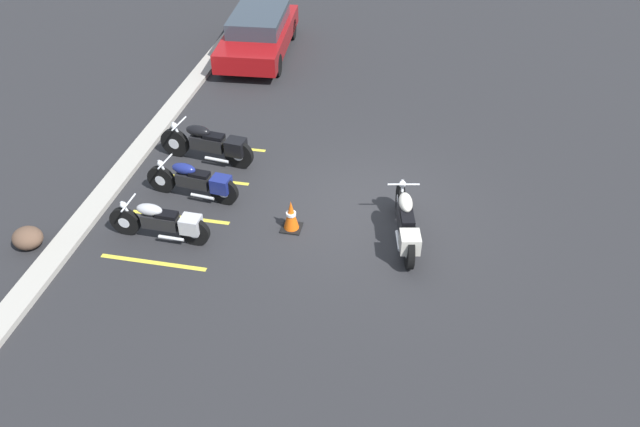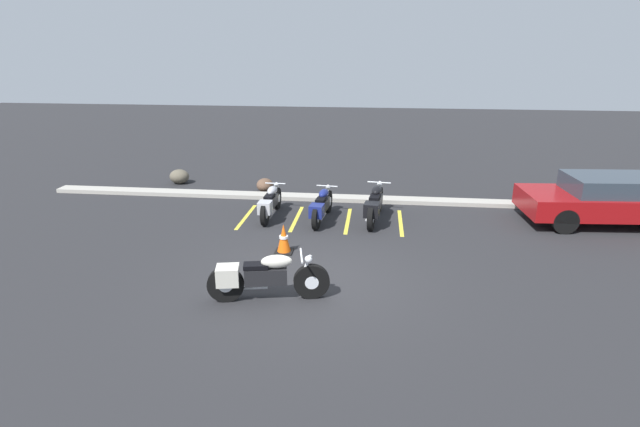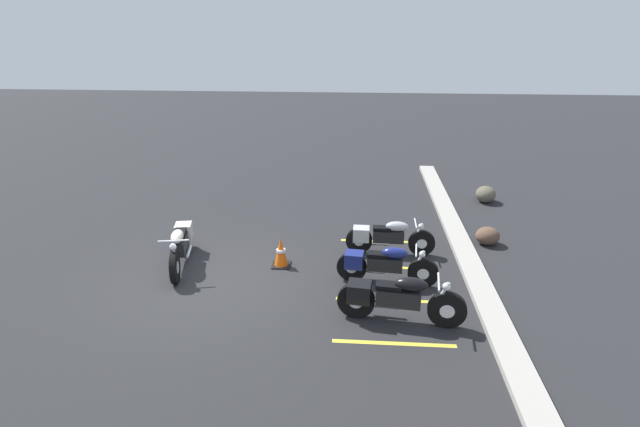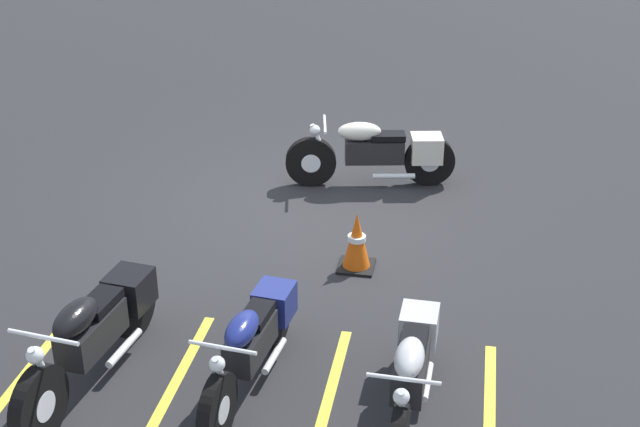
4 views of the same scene
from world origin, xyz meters
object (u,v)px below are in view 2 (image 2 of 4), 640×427
motorcycle_cream_featured (262,277)px  car_red (609,199)px  traffic_cone (284,239)px  landscape_rock_0 (265,185)px  parked_bike_0 (270,203)px  landscape_rock_1 (179,176)px  parked_bike_2 (375,204)px  parked_bike_1 (322,206)px

motorcycle_cream_featured → car_red: 9.60m
traffic_cone → landscape_rock_0: bearing=107.4°
motorcycle_cream_featured → parked_bike_0: (-0.83, 4.60, -0.04)m
landscape_rock_1 → traffic_cone: size_ratio=0.99×
parked_bike_2 → landscape_rock_0: 4.35m
traffic_cone → motorcycle_cream_featured: bearing=-89.3°
motorcycle_cream_featured → traffic_cone: 2.26m
car_red → landscape_rock_0: car_red is taller
car_red → landscape_rock_0: (-9.64, 1.94, -0.46)m
parked_bike_1 → parked_bike_0: bearing=90.5°
parked_bike_1 → landscape_rock_0: 3.42m
parked_bike_0 → landscape_rock_0: (-0.72, 2.51, -0.21)m
car_red → landscape_rock_1: car_red is taller
parked_bike_1 → landscape_rock_0: bearing=45.2°
parked_bike_1 → traffic_cone: 2.28m
motorcycle_cream_featured → parked_bike_0: motorcycle_cream_featured is taller
car_red → traffic_cone: (-8.11, -2.91, -0.36)m
parked_bike_0 → car_red: (8.92, 0.57, 0.25)m
motorcycle_cream_featured → parked_bike_0: 4.67m
parked_bike_0 → landscape_rock_0: parked_bike_0 is taller
landscape_rock_1 → traffic_cone: (4.65, -5.52, 0.08)m
landscape_rock_0 → parked_bike_2: bearing=-35.1°
parked_bike_0 → car_red: size_ratio=0.47×
motorcycle_cream_featured → traffic_cone: size_ratio=3.30×
motorcycle_cream_featured → traffic_cone: (-0.03, 2.26, -0.15)m
landscape_rock_0 → landscape_rock_1: landscape_rock_1 is taller
car_red → parked_bike_0: bearing=-0.5°
parked_bike_0 → car_red: car_red is taller
motorcycle_cream_featured → car_red: (8.09, 5.17, 0.21)m
parked_bike_0 → landscape_rock_0: size_ratio=3.56×
parked_bike_0 → parked_bike_1: 1.43m
parked_bike_1 → landscape_rock_1: bearing=64.0°
car_red → traffic_cone: 8.63m
parked_bike_2 → landscape_rock_1: 7.39m
parked_bike_1 → traffic_cone: (-0.62, -2.20, -0.12)m
car_red → motorcycle_cream_featured: bearing=28.4°
motorcycle_cream_featured → landscape_rock_1: motorcycle_cream_featured is taller
parked_bike_0 → traffic_cone: parked_bike_0 is taller
traffic_cone → parked_bike_1: bearing=74.3°
landscape_rock_0 → car_red: bearing=-11.4°
landscape_rock_1 → parked_bike_0: bearing=-39.6°
parked_bike_1 → traffic_cone: parked_bike_1 is taller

